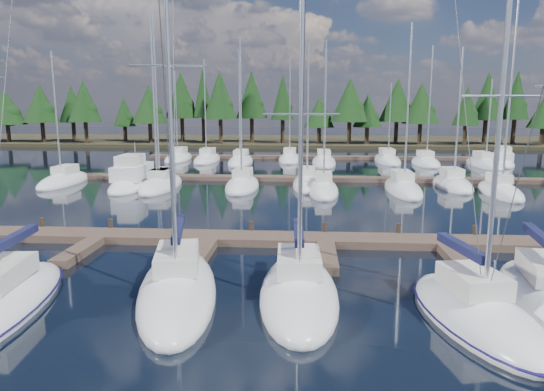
# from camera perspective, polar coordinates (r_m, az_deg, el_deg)

# --- Properties ---
(ground) EXTENTS (260.00, 260.00, 0.00)m
(ground) POSITION_cam_1_polar(r_m,az_deg,el_deg) (37.51, 5.60, -0.56)
(ground) COLOR black
(ground) RESTS_ON ground
(far_shore) EXTENTS (220.00, 30.00, 0.60)m
(far_shore) POSITION_cam_1_polar(r_m,az_deg,el_deg) (97.06, 4.77, 6.40)
(far_shore) COLOR #2F2B1A
(far_shore) RESTS_ON ground
(main_dock) EXTENTS (44.00, 6.13, 0.90)m
(main_dock) POSITION_cam_1_polar(r_m,az_deg,el_deg) (25.17, 6.28, -5.61)
(main_dock) COLOR brown
(main_dock) RESTS_ON ground
(back_docks) EXTENTS (50.00, 21.80, 0.40)m
(back_docks) POSITION_cam_1_polar(r_m,az_deg,el_deg) (56.83, 5.14, 3.41)
(back_docks) COLOR brown
(back_docks) RESTS_ON ground
(front_sailboat_2) EXTENTS (4.74, 9.72, 15.46)m
(front_sailboat_2) POSITION_cam_1_polar(r_m,az_deg,el_deg) (19.23, -11.03, -10.62)
(front_sailboat_2) COLOR silver
(front_sailboat_2) RESTS_ON ground
(front_sailboat_3) EXTENTS (3.26, 8.26, 12.50)m
(front_sailboat_3) POSITION_cam_1_polar(r_m,az_deg,el_deg) (18.57, 3.18, -11.26)
(front_sailboat_3) COLOR silver
(front_sailboat_3) RESTS_ON ground
(front_sailboat_4) EXTENTS (4.49, 8.07, 13.54)m
(front_sailboat_4) POSITION_cam_1_polar(r_m,az_deg,el_deg) (18.05, 22.90, -12.75)
(front_sailboat_4) COLOR silver
(front_sailboat_4) RESTS_ON ground
(back_sailboat_rows) EXTENTS (48.67, 32.99, 16.04)m
(back_sailboat_rows) POSITION_cam_1_polar(r_m,az_deg,el_deg) (52.55, 5.09, 2.90)
(back_sailboat_rows) COLOR silver
(back_sailboat_rows) RESTS_ON ground
(motor_yacht_left) EXTENTS (3.52, 9.67, 4.79)m
(motor_yacht_left) POSITION_cam_1_polar(r_m,az_deg,el_deg) (45.29, -16.04, 1.65)
(motor_yacht_left) COLOR silver
(motor_yacht_left) RESTS_ON ground
(motor_yacht_right) EXTENTS (4.62, 8.12, 3.84)m
(motor_yacht_right) POSITION_cam_1_polar(r_m,az_deg,el_deg) (65.81, 25.53, 3.60)
(motor_yacht_right) COLOR silver
(motor_yacht_right) RESTS_ON ground
(tree_line) EXTENTS (185.83, 12.05, 13.23)m
(tree_line) POSITION_cam_1_polar(r_m,az_deg,el_deg) (86.99, 3.63, 10.69)
(tree_line) COLOR black
(tree_line) RESTS_ON far_shore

